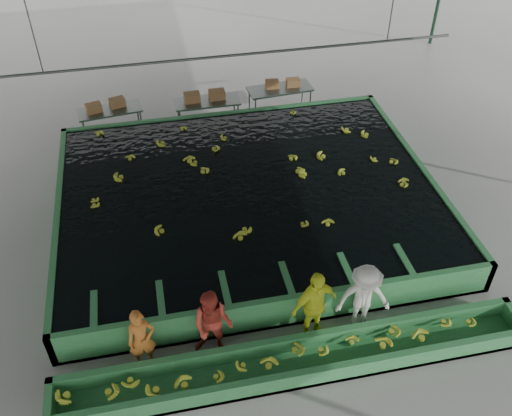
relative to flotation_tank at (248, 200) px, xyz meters
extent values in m
plane|color=gray|center=(0.00, -1.50, -0.45)|extent=(80.00, 80.00, 0.00)
cube|color=slate|center=(0.00, -1.50, 4.55)|extent=(20.00, 22.00, 0.04)
cube|color=black|center=(0.00, 0.00, 0.40)|extent=(9.70, 7.70, 0.00)
cylinder|color=#59605B|center=(0.00, 3.50, 2.55)|extent=(0.08, 0.08, 14.00)
cylinder|color=#59605B|center=(-5.00, 3.50, 3.55)|extent=(0.04, 0.04, 2.00)
cylinder|color=#59605B|center=(5.00, 3.50, 3.55)|extent=(0.04, 0.04, 2.00)
imported|color=#C16A26|center=(-3.07, -4.30, 0.34)|extent=(0.62, 0.46, 1.57)
imported|color=#B03528|center=(-1.61, -4.30, 0.44)|extent=(1.05, 0.94, 1.77)
imported|color=yellow|center=(0.55, -4.30, 0.49)|extent=(1.19, 0.77, 1.88)
imported|color=silver|center=(1.65, -4.30, 0.46)|extent=(1.27, 0.85, 1.81)
camera|label=1|loc=(-2.27, -11.68, 9.81)|focal=40.00mm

